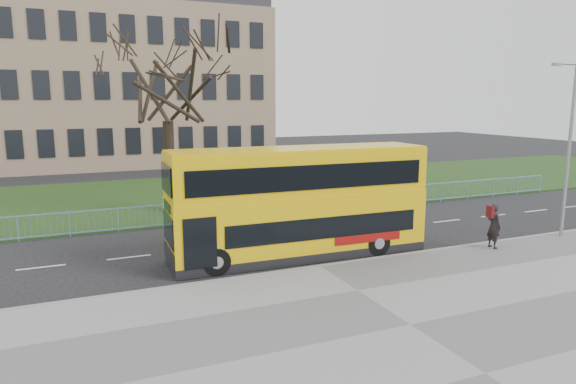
% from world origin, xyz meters
% --- Properties ---
extents(ground, '(120.00, 120.00, 0.00)m').
position_xyz_m(ground, '(0.00, 0.00, 0.00)').
color(ground, black).
rests_on(ground, ground).
extents(pavement, '(80.00, 10.50, 0.12)m').
position_xyz_m(pavement, '(0.00, -6.75, 0.06)').
color(pavement, slate).
rests_on(pavement, ground).
extents(kerb, '(80.00, 0.20, 0.14)m').
position_xyz_m(kerb, '(0.00, -1.55, 0.07)').
color(kerb, gray).
rests_on(kerb, ground).
extents(grass_verge, '(80.00, 15.40, 0.08)m').
position_xyz_m(grass_verge, '(0.00, 14.30, 0.04)').
color(grass_verge, '#1D3312').
rests_on(grass_verge, ground).
extents(guard_railing, '(40.00, 0.12, 1.10)m').
position_xyz_m(guard_railing, '(0.00, 6.60, 0.55)').
color(guard_railing, '#74ABCE').
rests_on(guard_railing, ground).
extents(bare_tree, '(7.83, 7.83, 11.19)m').
position_xyz_m(bare_tree, '(-3.00, 10.00, 5.67)').
color(bare_tree, black).
rests_on(bare_tree, grass_verge).
extents(civic_building, '(30.00, 15.00, 14.00)m').
position_xyz_m(civic_building, '(-5.00, 35.00, 7.00)').
color(civic_building, '#8E735A').
rests_on(civic_building, ground).
extents(yellow_bus, '(9.75, 2.59, 4.06)m').
position_xyz_m(yellow_bus, '(-0.01, 0.16, 2.18)').
color(yellow_bus, yellow).
rests_on(yellow_bus, ground).
extents(pedestrian, '(0.43, 0.64, 1.74)m').
position_xyz_m(pedestrian, '(7.24, -2.23, 0.99)').
color(pedestrian, black).
rests_on(pedestrian, pavement).
extents(street_lamp, '(1.52, 0.23, 7.19)m').
position_xyz_m(street_lamp, '(11.21, -2.01, 4.06)').
color(street_lamp, gray).
rests_on(street_lamp, pavement).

